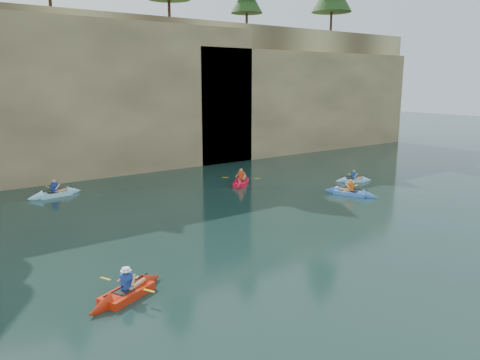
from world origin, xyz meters
TOP-DOWN VIEW (x-y plane):
  - ground at (0.00, 0.00)m, footprint 160.00×160.00m
  - cliff at (0.00, 30.00)m, footprint 70.00×16.00m
  - cliff_slab_center at (2.00, 22.60)m, footprint 24.00×2.40m
  - cliff_slab_east at (22.00, 22.60)m, footprint 26.00×2.40m
  - sea_cave_center at (-4.00, 21.95)m, footprint 3.50×1.00m
  - sea_cave_east at (10.00, 21.95)m, footprint 5.00×1.00m
  - main_kayaker at (-5.31, 2.73)m, footprint 3.34×2.09m
  - kayaker_ltblue_near at (14.28, 10.15)m, footprint 2.60×1.86m
  - kayaker_red_far at (7.53, 14.07)m, footprint 3.06×3.13m
  - kayaker_ltblue_mid at (-3.53, 17.98)m, footprint 3.41×2.48m
  - kayaker_blue_east at (11.14, 7.70)m, footprint 2.29×3.48m

SIDE VIEW (x-z plane):
  - ground at x=0.00m, z-range 0.00..0.00m
  - kayaker_ltblue_near at x=14.28m, z-range -0.39..0.64m
  - kayaker_blue_east at x=11.14m, z-range -0.46..0.76m
  - kayaker_ltblue_mid at x=-3.53m, z-range -0.48..0.79m
  - kayaker_red_far at x=7.53m, z-range -0.50..0.82m
  - main_kayaker at x=-5.31m, z-range -0.45..0.78m
  - sea_cave_center at x=-4.00m, z-range 0.00..3.20m
  - sea_cave_east at x=10.00m, z-range 0.00..4.50m
  - cliff_slab_east at x=22.00m, z-range 0.00..9.84m
  - cliff_slab_center at x=2.00m, z-range 0.00..11.40m
  - cliff at x=0.00m, z-range 0.00..12.00m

